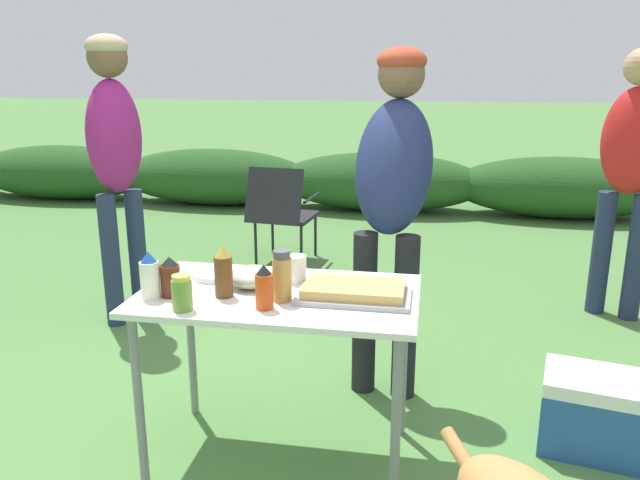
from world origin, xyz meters
name	(u,v)px	position (x,y,z in m)	size (l,w,h in m)	color
ground_plane	(281,456)	(0.00, 0.00, 0.00)	(60.00, 60.00, 0.00)	#4C7A3D
shrub_hedge	(380,182)	(0.00, 4.85, 0.33)	(14.40, 0.90, 0.67)	#234C1E
folding_table	(279,311)	(0.00, 0.00, 0.66)	(1.10, 0.64, 0.74)	silver
food_tray	(354,291)	(0.30, -0.01, 0.77)	(0.44, 0.26, 0.06)	#9E9EA3
plate_stack	(216,274)	(-0.31, 0.14, 0.75)	(0.20, 0.20, 0.03)	white
mixing_bowl	(253,277)	(-0.12, 0.05, 0.78)	(0.20, 0.20, 0.08)	#ADBC99
paper_cup_stack	(297,269)	(0.05, 0.13, 0.80)	(0.08, 0.08, 0.11)	white
mayo_bottle	(150,276)	(-0.47, -0.14, 0.83)	(0.07, 0.07, 0.19)	silver
hot_sauce_bottle	(264,288)	(-0.01, -0.17, 0.82)	(0.07, 0.07, 0.17)	#CC4214
beer_bottle	(223,272)	(-0.20, -0.08, 0.84)	(0.07, 0.07, 0.21)	brown
spice_jar	(282,276)	(0.04, -0.08, 0.84)	(0.07, 0.07, 0.20)	#B2893D
relish_jar	(182,293)	(-0.30, -0.24, 0.80)	(0.07, 0.07, 0.13)	olive
bbq_sauce_bottle	(170,277)	(-0.40, -0.11, 0.82)	(0.08, 0.08, 0.16)	#562314
standing_person_in_gray_fleece	(393,181)	(0.39, 0.75, 1.07)	(0.43, 0.54, 1.70)	black
standing_person_in_olive_jacket	(631,161)	(1.80, 1.93, 1.03)	(0.46, 0.41, 1.72)	#232D4C
standing_person_with_beanie	(115,146)	(-1.33, 1.28, 1.13)	(0.39, 0.43, 1.79)	#232D4C
camp_chair_green_behind_table	(281,210)	(-0.63, 2.64, 0.47)	(0.53, 0.64, 0.83)	#232328
cooler_box	(601,414)	(1.33, 0.29, 0.17)	(0.54, 0.41, 0.34)	#234C93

